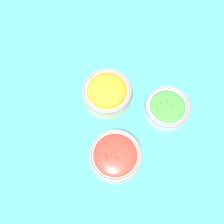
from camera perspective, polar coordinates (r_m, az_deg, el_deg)
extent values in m
plane|color=#337F75|center=(0.82, 0.00, -0.79)|extent=(3.00, 3.00, 0.00)
cylinder|color=beige|center=(0.83, -1.16, 4.23)|extent=(0.17, 0.17, 0.05)
torus|color=slate|center=(0.81, -1.20, 4.96)|extent=(0.17, 0.17, 0.01)
ellipsoid|color=orange|center=(0.81, -1.20, 4.96)|extent=(0.13, 0.13, 0.06)
cylinder|color=silver|center=(0.83, 12.38, 0.83)|extent=(0.15, 0.15, 0.03)
torus|color=slate|center=(0.82, 12.61, 1.29)|extent=(0.15, 0.15, 0.01)
ellipsoid|color=#387533|center=(0.82, 12.61, 1.29)|extent=(0.12, 0.12, 0.03)
ellipsoid|color=#47893D|center=(0.80, 11.34, 2.26)|extent=(0.01, 0.01, 0.01)
ellipsoid|color=#47893D|center=(0.79, 10.66, 0.49)|extent=(0.01, 0.01, 0.01)
ellipsoid|color=#47893D|center=(0.81, 13.67, 1.78)|extent=(0.01, 0.01, 0.01)
ellipsoid|color=#47893D|center=(0.79, 10.62, 0.96)|extent=(0.01, 0.01, 0.01)
ellipsoid|color=#47893D|center=(0.81, 12.65, 2.53)|extent=(0.01, 0.01, 0.01)
cylinder|color=silver|center=(0.77, 0.73, -10.04)|extent=(0.16, 0.16, 0.04)
torus|color=slate|center=(0.75, 0.75, -9.75)|extent=(0.16, 0.16, 0.01)
ellipsoid|color=red|center=(0.75, 0.75, -9.75)|extent=(0.13, 0.13, 0.03)
ellipsoid|color=red|center=(0.73, 0.23, -9.46)|extent=(0.01, 0.01, 0.01)
ellipsoid|color=red|center=(0.73, -1.58, -10.02)|extent=(0.01, 0.01, 0.01)
ellipsoid|color=red|center=(0.73, -1.55, -10.51)|extent=(0.01, 0.01, 0.01)
ellipsoid|color=red|center=(0.73, 0.84, -10.69)|extent=(0.01, 0.01, 0.01)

